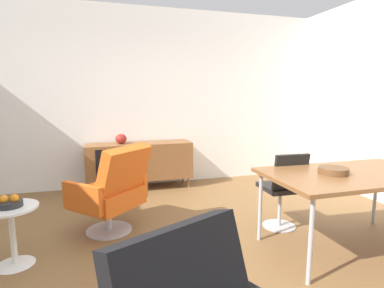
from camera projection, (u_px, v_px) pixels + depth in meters
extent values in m
plane|color=brown|center=(163.00, 265.00, 2.67)|extent=(8.32, 8.32, 0.00)
cube|color=white|center=(130.00, 98.00, 4.92)|extent=(6.80, 0.12, 2.80)
cube|color=brown|center=(140.00, 161.00, 4.81)|extent=(1.60, 0.44, 0.56)
cube|color=black|center=(121.00, 165.00, 4.51)|extent=(0.70, 0.01, 0.48)
cylinder|color=brown|center=(91.00, 190.00, 4.50)|extent=(0.03, 0.03, 0.16)
cylinder|color=brown|center=(189.00, 182.00, 4.91)|extent=(0.03, 0.03, 0.16)
cylinder|color=brown|center=(91.00, 184.00, 4.82)|extent=(0.03, 0.03, 0.16)
cylinder|color=brown|center=(183.00, 177.00, 5.23)|extent=(0.03, 0.03, 0.16)
ellipsoid|color=maroon|center=(121.00, 139.00, 4.68)|extent=(0.17, 0.17, 0.15)
cube|color=brown|center=(352.00, 175.00, 2.85)|extent=(1.60, 0.90, 0.04)
cylinder|color=#B7B7BC|center=(311.00, 241.00, 2.34)|extent=(0.04, 0.04, 0.70)
cylinder|color=#B7B7BC|center=(260.00, 206.00, 3.08)|extent=(0.04, 0.04, 0.70)
cylinder|color=#B7B7BC|center=(375.00, 194.00, 3.48)|extent=(0.04, 0.04, 0.70)
cylinder|color=brown|center=(333.00, 171.00, 2.80)|extent=(0.26, 0.26, 0.06)
cube|color=black|center=(281.00, 187.00, 3.39)|extent=(0.41, 0.41, 0.05)
cube|color=black|center=(291.00, 172.00, 3.18)|extent=(0.38, 0.10, 0.38)
cylinder|color=#B7B7BC|center=(280.00, 208.00, 3.42)|extent=(0.04, 0.04, 0.42)
cylinder|color=#B7B7BC|center=(279.00, 226.00, 3.46)|extent=(0.36, 0.36, 0.01)
cube|color=#D85919|center=(108.00, 197.00, 3.29)|extent=(0.82, 0.82, 0.20)
cube|color=#D85919|center=(124.00, 171.00, 3.12)|extent=(0.62, 0.61, 0.51)
cube|color=#D85919|center=(129.00, 182.00, 3.56)|extent=(0.39, 0.41, 0.28)
cube|color=#D85919|center=(82.00, 198.00, 2.99)|extent=(0.39, 0.41, 0.28)
cylinder|color=#B7B7BC|center=(109.00, 218.00, 3.32)|extent=(0.06, 0.06, 0.28)
cylinder|color=#B7B7BC|center=(109.00, 230.00, 3.35)|extent=(0.48, 0.48, 0.02)
cylinder|color=white|center=(10.00, 208.00, 2.60)|extent=(0.44, 0.44, 0.02)
cylinder|color=white|center=(13.00, 237.00, 2.64)|extent=(0.05, 0.05, 0.50)
cone|color=white|center=(15.00, 263.00, 2.68)|extent=(0.32, 0.32, 0.02)
cylinder|color=#262628|center=(10.00, 204.00, 2.59)|extent=(0.20, 0.20, 0.05)
sphere|color=orange|center=(15.00, 198.00, 2.60)|extent=(0.07, 0.07, 0.07)
sphere|color=orange|center=(4.00, 199.00, 2.57)|extent=(0.07, 0.07, 0.07)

